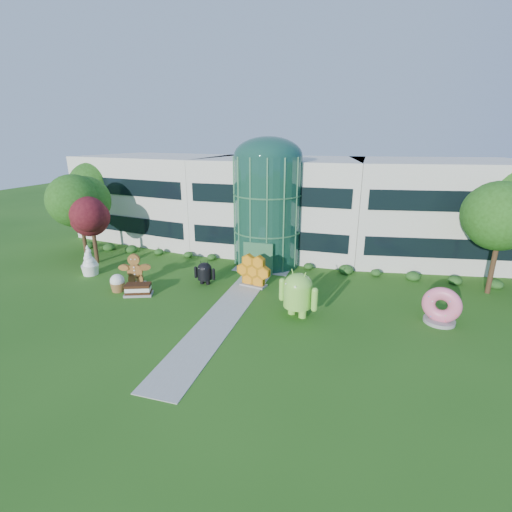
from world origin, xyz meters
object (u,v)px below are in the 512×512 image
(android_green, at_px, (298,291))
(gingerbread, at_px, (135,269))
(android_black, at_px, (205,272))
(donut, at_px, (442,305))

(android_green, distance_m, gingerbread, 13.60)
(android_black, height_order, gingerbread, gingerbread)
(android_green, relative_size, donut, 1.40)
(android_green, height_order, donut, android_green)
(android_black, distance_m, donut, 17.23)
(android_black, distance_m, gingerbread, 5.56)
(donut, bearing_deg, gingerbread, -163.63)
(donut, relative_size, gingerbread, 0.88)
(android_green, height_order, gingerbread, android_green)
(gingerbread, bearing_deg, android_green, -25.99)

